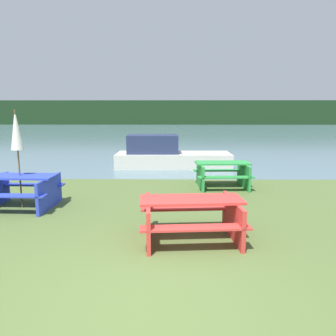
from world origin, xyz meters
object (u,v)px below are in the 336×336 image
Objects in this scene: picnic_table_green at (222,172)px; umbrella_white at (16,131)px; picnic_table_red at (191,215)px; boat at (168,155)px; picnic_table_blue at (21,189)px.

picnic_table_green is 0.71× the size of umbrella_white.
boat is (-0.53, 7.74, 0.02)m from picnic_table_red.
picnic_table_green is 5.74m from umbrella_white.
boat is at bearing 114.96° from picnic_table_green.
picnic_table_red is at bearing -25.68° from umbrella_white.
umbrella_white reaches higher than picnic_table_blue.
picnic_table_red is at bearing -25.68° from picnic_table_blue.
umbrella_white reaches higher than picnic_table_red.
umbrella_white is at bearing 154.32° from picnic_table_red.
picnic_table_blue is at bearing 154.32° from picnic_table_red.
umbrella_white is 0.50× the size of boat.
boat reaches higher than picnic_table_red.
picnic_table_blue is 5.57m from picnic_table_green.
umbrella_white reaches higher than boat.
picnic_table_green is at bearing 74.05° from picnic_table_red.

